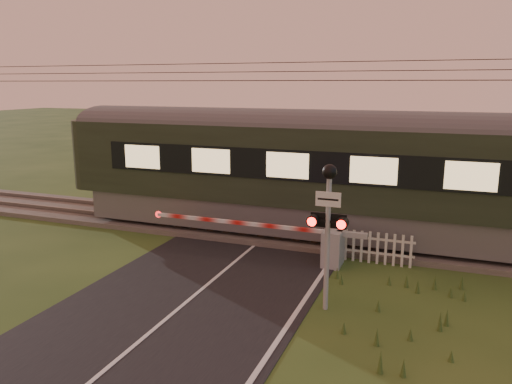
% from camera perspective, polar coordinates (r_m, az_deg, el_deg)
% --- Properties ---
extents(ground, '(160.00, 160.00, 0.00)m').
position_cam_1_polar(ground, '(12.92, -8.08, -12.54)').
color(ground, '#29451A').
rests_on(ground, ground).
extents(road, '(6.00, 140.00, 0.03)m').
position_cam_1_polar(road, '(12.73, -8.53, -12.91)').
color(road, black).
rests_on(road, ground).
extents(track_bed, '(140.00, 3.40, 0.39)m').
position_cam_1_polar(track_bed, '(18.48, 1.64, -4.49)').
color(track_bed, '#47423D').
rests_on(track_bed, ground).
extents(overhead_wires, '(120.00, 0.62, 0.62)m').
position_cam_1_polar(overhead_wires, '(17.70, 1.75, 13.34)').
color(overhead_wires, black).
rests_on(overhead_wires, ground).
extents(boom_gate, '(7.17, 0.86, 1.14)m').
position_cam_1_polar(boom_gate, '(15.34, 7.50, -5.94)').
color(boom_gate, gray).
rests_on(boom_gate, ground).
extents(crossing_signal, '(0.91, 0.36, 3.59)m').
position_cam_1_polar(crossing_signal, '(11.82, 8.26, -2.21)').
color(crossing_signal, gray).
rests_on(crossing_signal, ground).
extents(picket_fence, '(2.68, 0.08, 1.00)m').
position_cam_1_polar(picket_fence, '(15.73, 12.85, -6.16)').
color(picket_fence, silver).
rests_on(picket_fence, ground).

